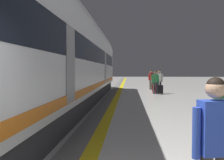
% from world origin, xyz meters
% --- Properties ---
extents(safety_line_strip, '(0.36, 80.00, 0.01)m').
position_xyz_m(safety_line_strip, '(-0.75, 10.00, 0.00)').
color(safety_line_strip, yellow).
rests_on(safety_line_strip, ground).
extents(tactile_edge_band, '(0.73, 80.00, 0.01)m').
position_xyz_m(tactile_edge_band, '(-1.13, 10.00, 0.00)').
color(tactile_edge_band, slate).
rests_on(tactile_edge_band, ground).
extents(high_speed_train, '(2.94, 27.73, 4.97)m').
position_xyz_m(high_speed_train, '(-2.97, 8.75, 2.50)').
color(high_speed_train, '#38383D').
rests_on(high_speed_train, ground).
extents(traveller_foreground, '(0.51, 0.26, 1.68)m').
position_xyz_m(traveller_foreground, '(0.97, 0.84, 0.97)').
color(traveller_foreground, brown).
rests_on(traveller_foreground, ground).
extents(passenger_near, '(0.53, 0.22, 1.70)m').
position_xyz_m(passenger_near, '(1.94, 15.86, 0.98)').
color(passenger_near, '#383842').
rests_on(passenger_near, ground).
extents(suitcase_near, '(0.41, 0.30, 0.66)m').
position_xyz_m(suitcase_near, '(2.26, 15.65, 0.35)').
color(suitcase_near, black).
rests_on(suitcase_near, ground).
extents(passenger_mid, '(0.52, 0.31, 1.76)m').
position_xyz_m(passenger_mid, '(2.29, 16.45, 1.02)').
color(passenger_mid, '#383842').
rests_on(passenger_mid, ground).
extents(suitcase_mid, '(0.43, 0.34, 0.59)m').
position_xyz_m(suitcase_mid, '(1.97, 16.22, 0.32)').
color(suitcase_mid, '#A51E1E').
rests_on(suitcase_mid, ground).
extents(passenger_far, '(0.51, 0.42, 1.73)m').
position_xyz_m(passenger_far, '(2.01, 19.86, 1.02)').
color(passenger_far, brown).
rests_on(passenger_far, ground).
extents(suitcase_far, '(0.43, 0.34, 0.64)m').
position_xyz_m(suitcase_far, '(2.32, 19.72, 0.35)').
color(suitcase_far, '#596038').
rests_on(suitcase_far, ground).
extents(waste_bin, '(0.46, 0.46, 0.91)m').
position_xyz_m(waste_bin, '(3.68, 8.20, 0.46)').
color(waste_bin, '#2D6638').
rests_on(waste_bin, ground).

